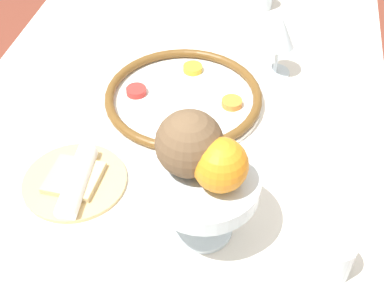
{
  "coord_description": "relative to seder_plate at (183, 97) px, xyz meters",
  "views": [
    {
      "loc": [
        0.77,
        0.2,
        1.5
      ],
      "look_at": [
        0.05,
        0.06,
        0.8
      ],
      "focal_mm": 50.0,
      "sensor_mm": 36.0,
      "label": 1
    }
  ],
  "objects": [
    {
      "name": "fruit_stand",
      "position": [
        0.33,
        0.1,
        0.09
      ],
      "size": [
        0.18,
        0.18,
        0.13
      ],
      "color": "silver",
      "rests_on": "dining_table"
    },
    {
      "name": "napkin_roll",
      "position": [
        0.28,
        -0.14,
        0.0
      ],
      "size": [
        0.16,
        0.05,
        0.04
      ],
      "color": "white",
      "rests_on": "dining_table"
    },
    {
      "name": "orange_fruit",
      "position": [
        0.34,
        0.13,
        0.16
      ],
      "size": [
        0.08,
        0.08,
        0.08
      ],
      "color": "orange",
      "rests_on": "fruit_stand"
    },
    {
      "name": "cup_far",
      "position": [
        0.37,
        0.32,
        0.02
      ],
      "size": [
        0.06,
        0.06,
        0.07
      ],
      "color": "silver",
      "rests_on": "dining_table"
    },
    {
      "name": "wine_glass",
      "position": [
        -0.15,
        0.19,
        0.09
      ],
      "size": [
        0.07,
        0.07,
        0.15
      ],
      "color": "silver",
      "rests_on": "dining_table"
    },
    {
      "name": "seder_plate",
      "position": [
        0.0,
        0.0,
        0.0
      ],
      "size": [
        0.34,
        0.34,
        0.03
      ],
      "color": "white",
      "rests_on": "dining_table"
    },
    {
      "name": "bread_plate",
      "position": [
        0.27,
        -0.15,
        -0.01
      ],
      "size": [
        0.19,
        0.19,
        0.02
      ],
      "color": "tan",
      "rests_on": "dining_table"
    },
    {
      "name": "dining_table",
      "position": [
        0.11,
        -0.01,
        -0.39
      ],
      "size": [
        1.46,
        0.9,
        0.76
      ],
      "color": "silver",
      "rests_on": "ground_plane"
    },
    {
      "name": "coconut",
      "position": [
        0.31,
        0.08,
        0.17
      ],
      "size": [
        0.11,
        0.11,
        0.11
      ],
      "color": "brown",
      "rests_on": "fruit_stand"
    }
  ]
}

